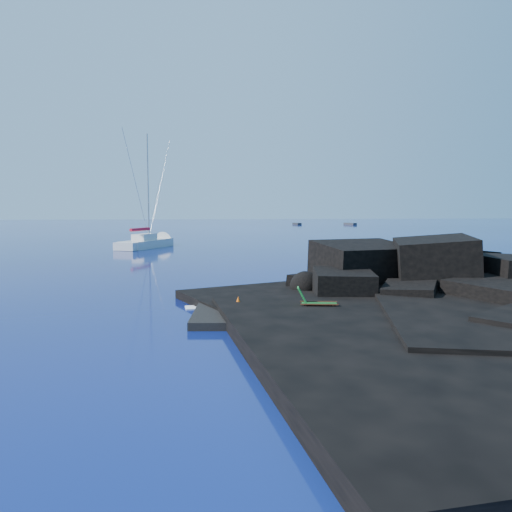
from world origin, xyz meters
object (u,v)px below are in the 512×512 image
at_px(marker_cone, 238,302).
at_px(distant_boat_a, 297,225).
at_px(sailboat, 147,248).
at_px(distant_boat_b, 350,225).
at_px(sunbather, 281,301).
at_px(deck_chair, 319,298).

relative_size(marker_cone, distant_boat_a, 0.13).
bearing_deg(sailboat, marker_cone, -53.79).
distance_m(distant_boat_a, distant_boat_b, 15.77).
bearing_deg(marker_cone, sunbather, 14.89).
distance_m(deck_chair, sunbather, 2.37).
xyz_separation_m(sailboat, deck_chair, (12.04, -42.39, 0.95)).
xyz_separation_m(sailboat, distant_boat_a, (35.84, 83.46, 0.00)).
xyz_separation_m(sailboat, distant_boat_b, (51.20, 79.90, 0.00)).
distance_m(deck_chair, distant_boat_a, 128.08).
height_order(marker_cone, distant_boat_b, marker_cone).
bearing_deg(deck_chair, sailboat, 115.43).
distance_m(sailboat, distant_boat_a, 90.83).
distance_m(sailboat, deck_chair, 44.07).
bearing_deg(deck_chair, distant_boat_b, 81.82).
xyz_separation_m(distant_boat_a, distant_boat_b, (15.36, -3.56, 0.00)).
distance_m(marker_cone, distant_boat_a, 127.57).
bearing_deg(sailboat, deck_chair, -49.54).
height_order(sailboat, deck_chair, sailboat).
relative_size(deck_chair, distant_boat_a, 0.43).
bearing_deg(deck_chair, distant_boat_a, 88.86).
relative_size(sunbather, distant_boat_a, 0.39).
bearing_deg(distant_boat_b, sailboat, -145.15).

